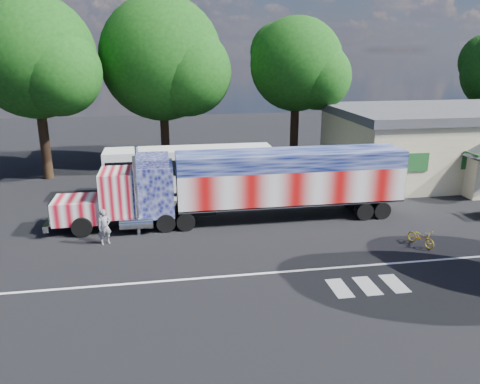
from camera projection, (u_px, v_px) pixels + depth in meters
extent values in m
plane|color=black|center=(250.00, 246.00, 23.10)|extent=(100.00, 100.00, 0.00)
cube|color=silver|center=(263.00, 273.00, 20.27)|extent=(30.00, 0.15, 0.01)
cube|color=silver|center=(340.00, 288.00, 19.01)|extent=(0.70, 1.60, 0.01)
cube|color=silver|center=(367.00, 286.00, 19.20)|extent=(0.70, 1.60, 0.01)
cube|color=silver|center=(395.00, 283.00, 19.39)|extent=(0.70, 1.60, 0.01)
cube|color=black|center=(137.00, 215.00, 25.54)|extent=(8.59, 0.95, 0.29)
cube|color=#D57B86|center=(78.00, 209.00, 24.92)|extent=(2.48, 2.10, 1.24)
cube|color=silver|center=(53.00, 211.00, 24.71)|extent=(0.11, 1.81, 1.11)
cube|color=silver|center=(51.00, 222.00, 24.86)|extent=(0.29, 2.39, 0.34)
cube|color=#D57B86|center=(118.00, 192.00, 25.00)|extent=(1.72, 2.39, 2.39)
cube|color=black|center=(101.00, 185.00, 24.75)|extent=(0.06, 2.00, 0.86)
cube|color=#474C87|center=(154.00, 189.00, 25.28)|extent=(2.10, 2.39, 2.77)
cube|color=#474C87|center=(152.00, 160.00, 24.82)|extent=(1.72, 2.29, 0.48)
cylinder|color=silver|center=(138.00, 183.00, 26.33)|extent=(0.19, 0.19, 4.20)
cylinder|color=silver|center=(136.00, 196.00, 23.95)|extent=(0.19, 0.19, 4.20)
cylinder|color=silver|center=(138.00, 208.00, 26.73)|extent=(1.72, 0.63, 0.63)
cylinder|color=silver|center=(136.00, 223.00, 24.38)|extent=(1.72, 0.63, 0.63)
cylinder|color=black|center=(82.00, 227.00, 24.15)|extent=(1.05, 0.33, 1.05)
cylinder|color=black|center=(88.00, 214.00, 26.13)|extent=(1.05, 0.33, 1.05)
cylinder|color=black|center=(166.00, 222.00, 24.89)|extent=(0.99, 0.52, 0.99)
cylinder|color=black|center=(165.00, 210.00, 26.78)|extent=(0.99, 0.52, 0.99)
cylinder|color=black|center=(186.00, 221.00, 25.06)|extent=(0.99, 0.52, 0.99)
cylinder|color=black|center=(184.00, 209.00, 26.95)|extent=(0.99, 0.52, 0.99)
cube|color=black|center=(290.00, 202.00, 26.84)|extent=(12.41, 1.05, 0.29)
cube|color=#DD7B7B|center=(290.00, 184.00, 26.52)|extent=(12.79, 2.48, 1.91)
cube|color=#404C8C|center=(291.00, 159.00, 26.10)|extent=(12.79, 2.48, 0.95)
cube|color=silver|center=(290.00, 200.00, 26.79)|extent=(12.79, 2.48, 0.11)
cube|color=silver|center=(396.00, 171.00, 27.40)|extent=(0.04, 2.39, 2.77)
cylinder|color=black|center=(364.00, 211.00, 26.66)|extent=(0.99, 0.52, 0.99)
cylinder|color=black|center=(350.00, 200.00, 28.55)|extent=(0.99, 0.52, 0.99)
cylinder|color=black|center=(381.00, 210.00, 26.83)|extent=(0.99, 0.52, 0.99)
cylinder|color=black|center=(366.00, 199.00, 28.72)|extent=(0.99, 0.52, 0.99)
cube|color=white|center=(190.00, 172.00, 30.87)|extent=(10.87, 2.35, 3.17)
cube|color=black|center=(190.00, 163.00, 30.70)|extent=(10.50, 2.41, 1.00)
cube|color=black|center=(190.00, 189.00, 31.21)|extent=(10.87, 2.35, 0.23)
cube|color=black|center=(105.00, 173.00, 29.97)|extent=(0.05, 2.08, 1.27)
cylinder|color=black|center=(127.00, 196.00, 29.48)|extent=(0.91, 0.27, 0.91)
cylinder|color=black|center=(129.00, 186.00, 31.62)|extent=(0.91, 0.27, 0.91)
cylinder|color=black|center=(233.00, 191.00, 30.56)|extent=(0.91, 0.27, 0.91)
cylinder|color=black|center=(228.00, 182.00, 32.70)|extent=(0.91, 0.27, 0.91)
cylinder|color=black|center=(245.00, 190.00, 30.69)|extent=(0.91, 0.27, 0.91)
cylinder|color=black|center=(240.00, 181.00, 32.83)|extent=(0.91, 0.27, 0.91)
cube|color=beige|center=(479.00, 145.00, 35.99)|extent=(22.00, 10.00, 4.60)
cube|color=#1E5926|center=(417.00, 162.00, 29.93)|extent=(1.60, 0.08, 1.20)
cube|color=#1E5926|center=(473.00, 160.00, 30.57)|extent=(1.60, 0.08, 1.20)
imported|color=slate|center=(105.00, 227.00, 23.13)|extent=(0.77, 0.65, 1.80)
imported|color=gold|center=(421.00, 237.00, 23.08)|extent=(1.06, 1.69, 0.84)
cylinder|color=black|center=(294.00, 125.00, 39.36)|extent=(0.70, 0.70, 6.55)
sphere|color=#154911|center=(297.00, 64.00, 37.93)|extent=(7.56, 7.56, 7.56)
sphere|color=#154911|center=(318.00, 77.00, 37.37)|extent=(5.29, 5.29, 5.29)
sphere|color=#154911|center=(280.00, 52.00, 38.55)|extent=(4.91, 4.91, 4.91)
cylinder|color=black|center=(43.00, 132.00, 34.32)|extent=(0.70, 0.70, 7.06)
sphere|color=#154911|center=(34.00, 57.00, 32.78)|extent=(8.60, 8.60, 8.60)
sphere|color=#154911|center=(58.00, 72.00, 32.13)|extent=(6.02, 6.02, 6.02)
sphere|color=#154911|center=(18.00, 42.00, 33.50)|extent=(5.59, 5.59, 5.59)
cylinder|color=black|center=(165.00, 124.00, 38.42)|extent=(0.70, 0.70, 6.92)
sphere|color=#154911|center=(161.00, 59.00, 36.91)|extent=(9.72, 9.72, 9.72)
sphere|color=#154911|center=(188.00, 72.00, 36.13)|extent=(6.80, 6.80, 6.80)
sphere|color=#154911|center=(142.00, 46.00, 37.77)|extent=(6.32, 6.32, 6.32)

